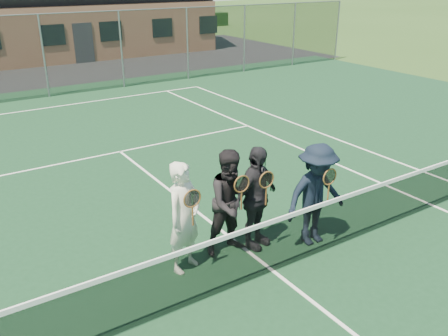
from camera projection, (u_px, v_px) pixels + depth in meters
The scene contains 9 objects.
ground at pixel (15, 70), 22.93m from camera, with size 220.00×220.00×0.00m, color #2B4B1B.
court_surface at pixel (273, 272), 7.45m from camera, with size 30.00×30.00×0.02m, color #14381E.
court_markings at pixel (273, 271), 7.45m from camera, with size 11.03×23.83×0.01m.
tennis_net at pixel (275, 243), 7.25m from camera, with size 11.68×0.08×1.10m.
perimeter_fence at pixel (44, 56), 17.32m from camera, with size 30.07×0.07×3.02m.
player_a at pixel (184, 217), 7.21m from camera, with size 0.77×0.64×1.80m.
player_b at pixel (232, 202), 7.68m from camera, with size 0.92×0.75×1.80m.
player_c at pixel (256, 198), 7.83m from camera, with size 1.14×0.72×1.80m.
player_d at pixel (316, 195), 7.94m from camera, with size 1.20×0.73×1.80m.
Camera 1 is at (-4.07, -4.82, 4.38)m, focal length 38.00 mm.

